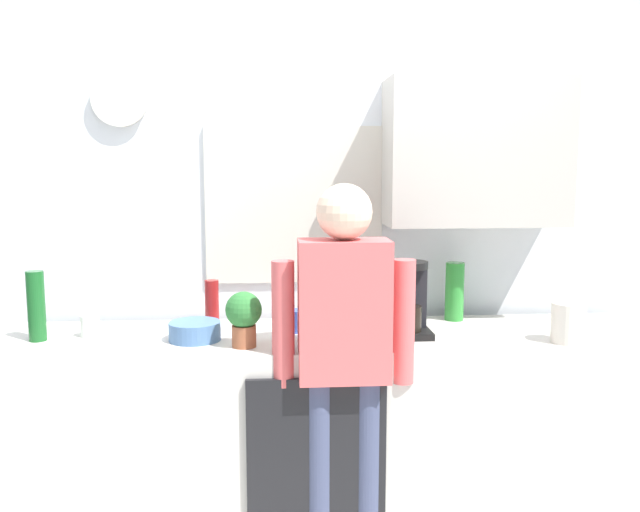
{
  "coord_description": "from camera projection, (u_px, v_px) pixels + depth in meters",
  "views": [
    {
      "loc": [
        -0.28,
        -2.54,
        1.66
      ],
      "look_at": [
        -0.08,
        0.25,
        1.28
      ],
      "focal_mm": 37.07,
      "sensor_mm": 36.0,
      "label": 1
    }
  ],
  "objects": [
    {
      "name": "cup_blue_mug",
      "position": [
        296.0,
        321.0,
        2.96
      ],
      "size": [
        0.08,
        0.08,
        0.1
      ],
      "primitive_type": "cylinder",
      "color": "#3351B2",
      "rests_on": "kitchen_counter"
    },
    {
      "name": "cup_white_mug",
      "position": [
        90.0,
        326.0,
        2.88
      ],
      "size": [
        0.08,
        0.08,
        0.1
      ],
      "primitive_type": "cylinder",
      "color": "white",
      "rests_on": "kitchen_counter"
    },
    {
      "name": "mixing_bowl",
      "position": [
        195.0,
        331.0,
        2.82
      ],
      "size": [
        0.22,
        0.22,
        0.08
      ],
      "primitive_type": "cylinder",
      "color": "#4C72A5",
      "rests_on": "kitchen_counter"
    },
    {
      "name": "bottle_green_wine",
      "position": [
        36.0,
        306.0,
        2.79
      ],
      "size": [
        0.07,
        0.07,
        0.3
      ],
      "primitive_type": "cylinder",
      "color": "#195923",
      "rests_on": "kitchen_counter"
    },
    {
      "name": "person_at_sink",
      "position": [
        344.0,
        348.0,
        2.63
      ],
      "size": [
        0.57,
        0.22,
        1.6
      ],
      "rotation": [
        0.0,
        0.0,
        0.22
      ],
      "color": "#3F4766",
      "rests_on": "ground_plane"
    },
    {
      "name": "coffee_maker",
      "position": [
        406.0,
        302.0,
        2.9
      ],
      "size": [
        0.2,
        0.2,
        0.33
      ],
      "color": "black",
      "rests_on": "kitchen_counter"
    },
    {
      "name": "cup_terracotta_mug",
      "position": [
        282.0,
        331.0,
        2.79
      ],
      "size": [
        0.08,
        0.08,
        0.09
      ],
      "primitive_type": "cylinder",
      "color": "#B26647",
      "rests_on": "kitchen_counter"
    },
    {
      "name": "potted_plant",
      "position": [
        244.0,
        315.0,
        2.7
      ],
      "size": [
        0.15,
        0.15,
        0.23
      ],
      "color": "#9E5638",
      "rests_on": "kitchen_counter"
    },
    {
      "name": "kitchen_counter",
      "position": [
        336.0,
        433.0,
        2.99
      ],
      "size": [
        2.95,
        0.64,
        0.93
      ],
      "primitive_type": "cube",
      "color": "beige",
      "rests_on": "ground_plane"
    },
    {
      "name": "storage_canister",
      "position": [
        568.0,
        323.0,
        2.77
      ],
      "size": [
        0.14,
        0.14,
        0.17
      ],
      "primitive_type": "cylinder",
      "color": "silver",
      "rests_on": "kitchen_counter"
    },
    {
      "name": "bottle_clear_soda",
      "position": [
        455.0,
        291.0,
        3.18
      ],
      "size": [
        0.09,
        0.09,
        0.28
      ],
      "primitive_type": "cylinder",
      "color": "#2D8C33",
      "rests_on": "kitchen_counter"
    },
    {
      "name": "bottle_red_vinegar",
      "position": [
        212.0,
        304.0,
        3.03
      ],
      "size": [
        0.06,
        0.06,
        0.22
      ],
      "primitive_type": "cylinder",
      "color": "maroon",
      "rests_on": "kitchen_counter"
    },
    {
      "name": "dishwasher_panel",
      "position": [
        317.0,
        478.0,
        2.66
      ],
      "size": [
        0.56,
        0.02,
        0.83
      ],
      "primitive_type": "cube",
      "color": "black",
      "rests_on": "ground_plane"
    },
    {
      "name": "back_wall_assembly",
      "position": [
        346.0,
        228.0,
        3.27
      ],
      "size": [
        4.55,
        0.42,
        2.6
      ],
      "color": "silver",
      "rests_on": "ground_plane"
    }
  ]
}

